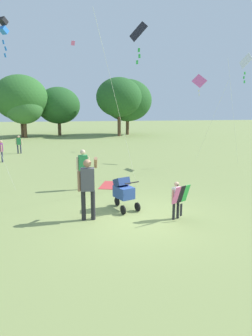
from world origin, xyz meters
TOP-DOWN VIEW (x-y plane):
  - ground_plane at (0.00, 0.00)m, footprint 120.00×120.00m
  - treeline_distant at (-1.00, 25.64)m, footprint 16.91×6.34m
  - child_with_butterfly_kite at (1.11, -0.32)m, footprint 0.58×0.49m
  - person_adult_flyer at (-1.37, 0.10)m, footprint 0.59×0.53m
  - stroller at (-0.24, 0.81)m, footprint 0.78×1.11m
  - kite_adult_black at (0.74, 3.41)m, footprint 2.16×3.77m
  - kite_orange_delta at (5.57, 8.70)m, footprint 0.74×3.43m
  - kite_green_novelty at (7.33, 7.10)m, footprint 2.36×2.56m
  - kite_blue_high at (-3.97, 3.67)m, footprint 1.57×1.57m
  - person_red_shirt at (-1.37, 3.37)m, footprint 0.50×0.24m
  - person_sitting_far at (-5.32, 13.47)m, footprint 0.40×0.17m
  - person_kid_running at (-5.78, 10.24)m, footprint 0.22×0.40m
  - picnic_blanket at (-0.09, 3.74)m, footprint 1.46×1.58m

SIDE VIEW (x-z plane):
  - ground_plane at x=0.00m, z-range 0.00..0.00m
  - picnic_blanket at x=-0.09m, z-range 0.00..0.02m
  - stroller at x=-0.24m, z-range 0.09..1.12m
  - child_with_butterfly_kite at x=1.11m, z-range 0.11..1.21m
  - person_sitting_far at x=-5.32m, z-range 0.11..1.35m
  - person_kid_running at x=-5.78m, z-range 0.11..1.38m
  - person_red_shirt at x=-1.37m, z-range 0.14..1.71m
  - person_adult_flyer at x=-1.37m, z-range 0.14..1.97m
  - treeline_distant at x=-1.00m, z-range 0.60..6.99m
  - kite_orange_delta at x=5.57m, z-range 1.92..6.95m
  - kite_green_novelty at x=7.33m, z-range 2.36..8.34m
  - kite_adult_black at x=0.74m, z-range 2.53..8.85m
  - kite_blue_high at x=-3.97m, z-range 2.74..8.95m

